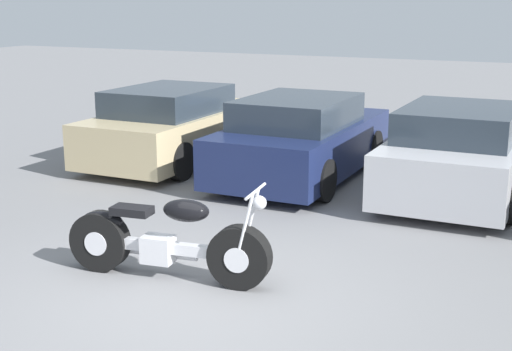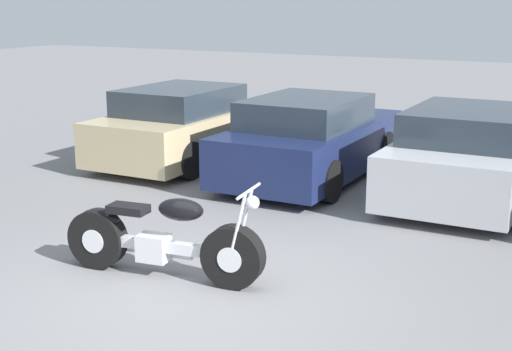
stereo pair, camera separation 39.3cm
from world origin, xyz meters
name	(u,v)px [view 1 (the left image)]	position (x,y,z in m)	size (l,w,h in m)	color
ground_plane	(190,298)	(0.00, 0.00, 0.00)	(60.00, 60.00, 0.00)	slate
motorcycle	(165,242)	(-0.51, 0.36, 0.42)	(2.35, 0.69, 1.09)	black
parked_car_champagne	(175,126)	(-3.47, 5.39, 0.66)	(1.93, 4.20, 1.40)	#C6B284
parked_car_navy	(301,139)	(-0.85, 5.20, 0.66)	(1.93, 4.20, 1.40)	#19234C
parked_car_silver	(460,153)	(1.77, 5.26, 0.66)	(1.93, 4.20, 1.40)	#BCBCC1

